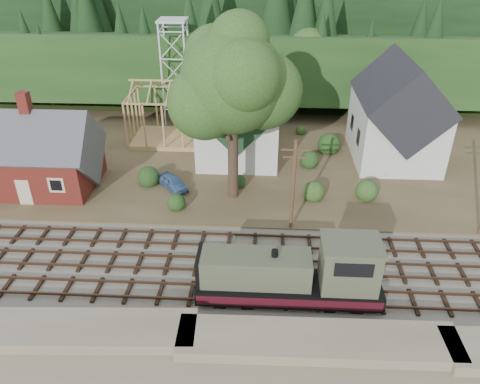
# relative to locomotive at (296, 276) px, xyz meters

# --- Properties ---
(ground) EXTENTS (140.00, 140.00, 0.00)m
(ground) POSITION_rel_locomotive_xyz_m (-6.94, 3.00, -2.09)
(ground) COLOR #384C1E
(ground) RESTS_ON ground
(embankment) EXTENTS (64.00, 5.00, 1.60)m
(embankment) POSITION_rel_locomotive_xyz_m (-6.94, -5.50, -2.09)
(embankment) COLOR #7F7259
(embankment) RESTS_ON ground
(railroad_bed) EXTENTS (64.00, 11.00, 0.16)m
(railroad_bed) POSITION_rel_locomotive_xyz_m (-6.94, 3.00, -2.01)
(railroad_bed) COLOR #726B5B
(railroad_bed) RESTS_ON ground
(village_flat) EXTENTS (64.00, 26.00, 0.30)m
(village_flat) POSITION_rel_locomotive_xyz_m (-6.94, 21.00, -1.94)
(village_flat) COLOR brown
(village_flat) RESTS_ON ground
(hillside) EXTENTS (70.00, 28.96, 12.74)m
(hillside) POSITION_rel_locomotive_xyz_m (-6.94, 45.00, -2.09)
(hillside) COLOR #1E3F19
(hillside) RESTS_ON ground
(ridge) EXTENTS (80.00, 20.00, 12.00)m
(ridge) POSITION_rel_locomotive_xyz_m (-6.94, 61.00, -2.09)
(ridge) COLOR black
(ridge) RESTS_ON ground
(depot) EXTENTS (10.80, 7.41, 9.00)m
(depot) POSITION_rel_locomotive_xyz_m (-22.94, 14.00, 1.13)
(depot) COLOR #602416
(depot) RESTS_ON village_flat
(church) EXTENTS (8.40, 15.17, 13.00)m
(church) POSITION_rel_locomotive_xyz_m (-4.94, 22.68, 3.09)
(church) COLOR silver
(church) RESTS_ON village_flat
(farmhouse) EXTENTS (8.40, 10.80, 10.60)m
(farmhouse) POSITION_rel_locomotive_xyz_m (11.06, 22.00, 2.78)
(farmhouse) COLOR silver
(farmhouse) RESTS_ON village_flat
(timber_frame) EXTENTS (8.20, 6.20, 6.99)m
(timber_frame) POSITION_rel_locomotive_xyz_m (-12.94, 25.00, 1.18)
(timber_frame) COLOR tan
(timber_frame) RESTS_ON village_flat
(lattice_tower) EXTENTS (3.20, 3.20, 12.12)m
(lattice_tower) POSITION_rel_locomotive_xyz_m (-12.94, 31.00, 7.94)
(lattice_tower) COLOR silver
(lattice_tower) RESTS_ON village_flat
(big_tree) EXTENTS (10.90, 8.40, 14.70)m
(big_tree) POSITION_rel_locomotive_xyz_m (-4.78, 13.08, 8.13)
(big_tree) COLOR #38281E
(big_tree) RESTS_ON village_flat
(telegraph_pole_near) EXTENTS (2.20, 0.28, 8.00)m
(telegraph_pole_near) POSITION_rel_locomotive_xyz_m (0.06, 8.20, 2.16)
(telegraph_pole_near) COLOR #4C331E
(telegraph_pole_near) RESTS_ON ground
(locomotive) EXTENTS (11.73, 2.93, 4.70)m
(locomotive) POSITION_rel_locomotive_xyz_m (0.00, 0.00, 0.00)
(locomotive) COLOR black
(locomotive) RESTS_ON railroad_bed
(car_blue) EXTENTS (3.53, 3.82, 1.27)m
(car_blue) POSITION_rel_locomotive_xyz_m (-10.62, 14.08, -1.15)
(car_blue) COLOR #4F76AB
(car_blue) RESTS_ON village_flat
(car_red) EXTENTS (4.98, 2.77, 1.32)m
(car_red) POSITION_rel_locomotive_xyz_m (11.29, 18.33, -1.13)
(car_red) COLOR #AC0D1D
(car_red) RESTS_ON village_flat
(patio_set) EXTENTS (2.25, 2.25, 2.51)m
(patio_set) POSITION_rel_locomotive_xyz_m (-22.96, 11.90, 0.35)
(patio_set) COLOR silver
(patio_set) RESTS_ON village_flat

